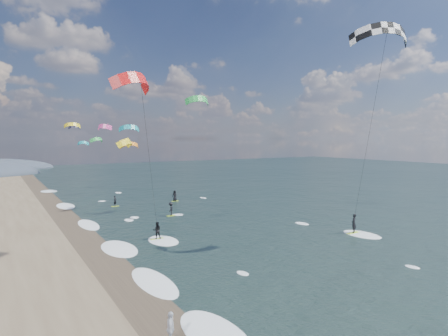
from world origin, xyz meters
TOP-DOWN VIEW (x-y plane):
  - ground at (0.00, 0.00)m, footprint 260.00×260.00m
  - wet_sand_strip at (-12.00, 10.00)m, footprint 3.00×240.00m
  - kitesurfer_near_a at (8.77, 2.62)m, footprint 8.19×9.30m
  - kitesurfer_near_b at (-8.42, 11.87)m, footprint 7.07×8.96m
  - far_kitesurfers at (0.55, 30.36)m, footprint 10.30×11.21m
  - bg_kite_field at (0.14, 58.05)m, footprint 11.66×69.43m
  - shoreline_surf at (-10.80, 14.75)m, footprint 2.40×79.40m
  - beach_walker at (-12.50, -1.84)m, footprint 0.71×1.04m

SIDE VIEW (x-z plane):
  - ground at x=0.00m, z-range 0.00..0.00m
  - shoreline_surf at x=-10.80m, z-range -0.06..0.06m
  - wet_sand_strip at x=-12.00m, z-range 0.00..0.01m
  - beach_walker at x=-12.50m, z-range 0.00..1.64m
  - far_kitesurfers at x=0.55m, z-range -0.02..1.72m
  - kitesurfer_near_b at x=-8.42m, z-range 2.30..17.55m
  - bg_kite_field at x=0.14m, z-range 7.50..14.83m
  - kitesurfer_near_a at x=8.77m, z-range 5.65..25.15m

